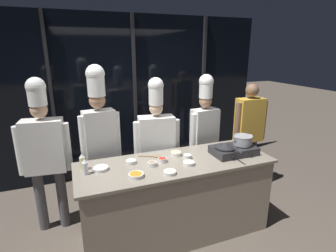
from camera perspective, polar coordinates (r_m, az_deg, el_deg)
ground_plane at (r=3.48m, az=1.60°, el=-21.89°), size 24.00×24.00×0.00m
window_wall_back at (r=4.55m, az=-7.29°, el=6.16°), size 4.58×0.09×2.70m
demo_counter at (r=3.21m, az=1.67°, el=-15.33°), size 2.21×0.77×0.93m
portable_stove at (r=3.26m, az=14.10°, el=-5.11°), size 0.52×0.34×0.11m
frying_pan at (r=3.17m, az=12.45°, el=-4.11°), size 0.27×0.46×0.05m
stock_pot at (r=3.29m, az=15.96°, el=-2.93°), size 0.25×0.23×0.12m
squeeze_bottle_oil at (r=2.90m, az=-18.15°, el=-7.51°), size 0.06×0.06×0.19m
squeeze_bottle_clear at (r=2.79m, az=-17.61°, el=-8.53°), size 0.06×0.06×0.17m
prep_bowl_ginger at (r=3.13m, az=1.71°, el=-6.00°), size 0.13×0.13×0.05m
prep_bowl_rice at (r=2.87m, az=-14.44°, el=-8.89°), size 0.16×0.16×0.04m
prep_bowl_mushrooms at (r=2.87m, az=-3.46°, el=-8.18°), size 0.11×0.11×0.05m
prep_bowl_chili_flakes at (r=2.96m, az=-1.21°, el=-7.37°), size 0.10×0.10×0.05m
prep_bowl_chicken at (r=2.70m, az=0.39°, el=-10.01°), size 0.13×0.13×0.04m
prep_bowl_bean_sprouts at (r=2.96m, az=-8.07°, el=-7.66°), size 0.12×0.12×0.04m
prep_bowl_garlic at (r=3.06m, az=4.25°, el=-6.59°), size 0.10×0.10×0.05m
prep_bowl_noodles at (r=2.91m, az=4.55°, el=-8.02°), size 0.13×0.13×0.04m
prep_bowl_carrots at (r=2.66m, az=-6.97°, el=-10.51°), size 0.16×0.16×0.04m
serving_spoon_slotted at (r=3.11m, az=-3.05°, el=-6.62°), size 0.26×0.15×0.02m
chef_head at (r=3.34m, az=-25.34°, el=-4.17°), size 0.59×0.28×1.87m
chef_sous at (r=3.29m, az=-14.65°, el=-1.15°), size 0.49×0.24×1.99m
chef_line at (r=3.45m, az=-2.51°, el=-2.96°), size 0.60×0.30×1.82m
chef_pastry at (r=3.79m, az=7.94°, el=-0.30°), size 0.49×0.24×1.83m
person_guest at (r=4.14m, az=17.21°, el=-0.23°), size 0.54×0.22×1.67m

